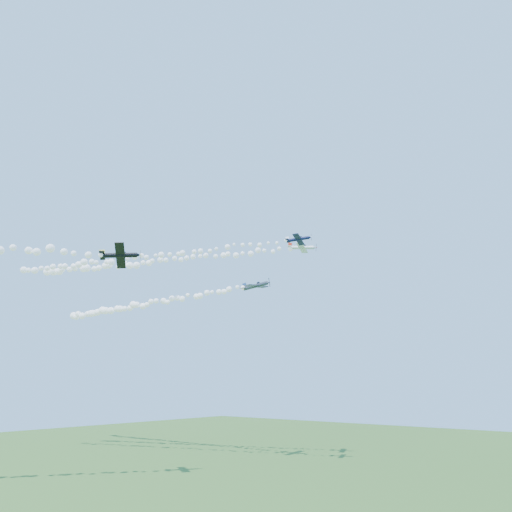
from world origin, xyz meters
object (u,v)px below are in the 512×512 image
Objects in this scene: plane_grey at (256,286)px; plane_black at (120,255)px; plane_white at (302,247)px; plane_navy at (298,239)px.

plane_black is at bearing -102.38° from plane_grey.
plane_navy is (4.43, -8.44, -1.08)m from plane_white.
plane_grey is at bearing -168.67° from plane_white.
plane_white reaches higher than plane_grey.
plane_white is at bearing 18.16° from plane_black.
plane_grey is 35.44m from plane_black.
plane_navy is 38.86m from plane_black.
plane_grey is 1.20× the size of plane_black.
plane_grey is (-14.00, 2.16, -8.37)m from plane_navy.
plane_white reaches higher than plane_navy.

